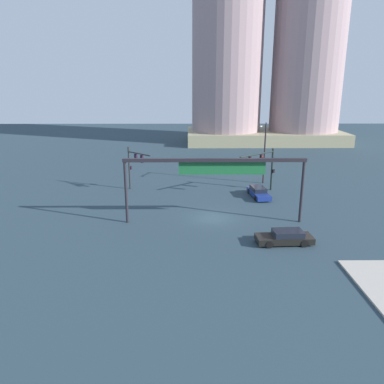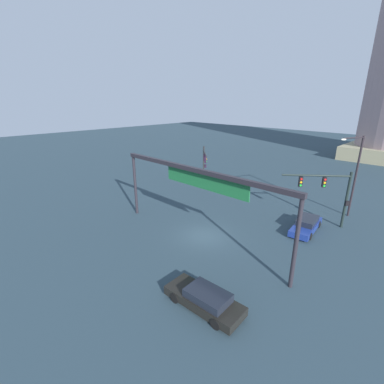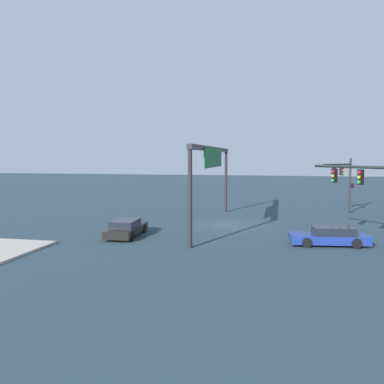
# 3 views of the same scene
# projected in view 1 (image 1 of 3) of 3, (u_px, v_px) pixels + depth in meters

# --- Properties ---
(ground_plane) EXTENTS (184.19, 184.19, 0.00)m
(ground_plane) POSITION_uv_depth(u_px,v_px,m) (213.00, 218.00, 39.41)
(ground_plane) COLOR #283B46
(traffic_signal_near_corner) EXTENTS (3.24, 3.35, 5.58)m
(traffic_signal_near_corner) POSITION_uv_depth(u_px,v_px,m) (134.00, 162.00, 48.39)
(traffic_signal_near_corner) COLOR #242526
(traffic_signal_near_corner) RESTS_ON ground
(traffic_signal_opposite_side) EXTENTS (5.11, 4.09, 5.47)m
(traffic_signal_opposite_side) POSITION_uv_depth(u_px,v_px,m) (264.00, 163.00, 47.56)
(traffic_signal_opposite_side) COLOR black
(traffic_signal_opposite_side) RESTS_ON ground
(streetlamp_curved_arm) EXTENTS (1.46, 2.69, 8.36)m
(streetlamp_curved_arm) POSITION_uv_depth(u_px,v_px,m) (264.00, 149.00, 51.27)
(streetlamp_curved_arm) COLOR black
(streetlamp_curved_arm) RESTS_ON ground
(overhead_sign_gantry) EXTENTS (17.73, 0.43, 6.52)m
(overhead_sign_gantry) POSITION_uv_depth(u_px,v_px,m) (216.00, 169.00, 36.80)
(overhead_sign_gantry) COLOR #232127
(overhead_sign_gantry) RESTS_ON ground
(sedan_car_approaching) EXTENTS (4.99, 2.15, 1.21)m
(sedan_car_approaching) POSITION_uv_depth(u_px,v_px,m) (285.00, 237.00, 33.04)
(sedan_car_approaching) COLOR black
(sedan_car_approaching) RESTS_ON ground
(sedan_car_waiting_far) EXTENTS (2.29, 5.07, 1.21)m
(sedan_car_waiting_far) POSITION_uv_depth(u_px,v_px,m) (259.00, 192.00, 46.49)
(sedan_car_waiting_far) COLOR navy
(sedan_car_waiting_far) RESTS_ON ground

